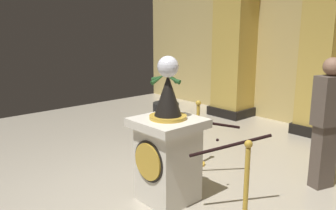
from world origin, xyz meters
The scene contains 10 objects.
ground_plane centered at (0.00, 0.00, 0.00)m, with size 10.60×10.60×0.00m, color #B2A893.
back_wall centered at (0.00, 4.51, 1.84)m, with size 10.60×0.16×3.69m, color tan.
pedestal_clock centered at (0.06, 0.21, 0.66)m, with size 0.73×0.73×1.74m.
stanchion_near centered at (1.12, 0.29, 0.35)m, with size 0.24×0.24×1.00m.
stanchion_far centered at (-0.45, 1.27, 0.35)m, with size 0.24×0.24×1.00m.
velvet_rope centered at (0.34, 0.78, 0.79)m, with size 1.31×1.30×0.22m.
column_left centered at (-2.00, 4.12, 1.76)m, with size 0.91×0.91×3.54m.
column_centre_rear centered at (0.00, 4.12, 1.76)m, with size 0.74×0.74×3.54m.
potted_palm_left centered at (-2.62, 2.56, 0.29)m, with size 0.78×0.75×1.12m.
bystander_guest centered at (1.14, 1.94, 0.90)m, with size 0.32×0.41×1.69m.
Camera 1 is at (2.95, -2.38, 2.06)m, focal length 37.33 mm.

